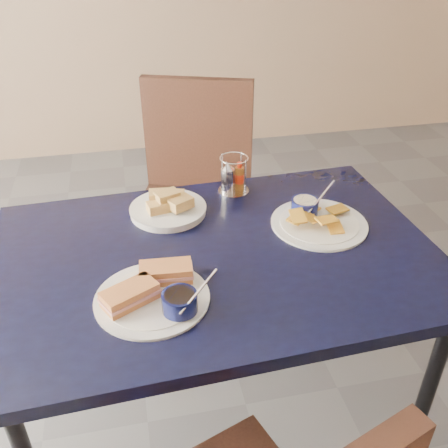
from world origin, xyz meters
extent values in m
plane|color=#515256|center=(0.00, 0.00, 0.00)|extent=(6.00, 6.00, 0.00)
cube|color=black|center=(-0.11, -0.02, 0.73)|extent=(1.34, 0.92, 0.04)
cylinder|color=black|center=(0.45, -0.37, 0.35)|extent=(0.04, 0.04, 0.71)
cylinder|color=black|center=(-0.67, 0.33, 0.35)|extent=(0.04, 0.04, 0.71)
cylinder|color=black|center=(0.45, 0.33, 0.35)|extent=(0.04, 0.04, 0.71)
cube|color=black|center=(-0.09, 0.65, 0.49)|extent=(0.60, 0.59, 0.05)
cylinder|color=black|center=(-0.28, 0.47, 0.23)|extent=(0.04, 0.04, 0.47)
cylinder|color=black|center=(0.10, 0.47, 0.23)|extent=(0.04, 0.04, 0.47)
cylinder|color=black|center=(-0.28, 0.84, 0.23)|extent=(0.04, 0.04, 0.47)
cylinder|color=black|center=(0.10, 0.84, 0.23)|extent=(0.04, 0.04, 0.47)
cube|color=black|center=(-0.09, 0.86, 0.76)|extent=(0.47, 0.20, 0.50)
cylinder|color=white|center=(-0.32, -0.19, 0.75)|extent=(0.30, 0.30, 0.01)
cylinder|color=white|center=(-0.32, -0.19, 0.76)|extent=(0.25, 0.25, 0.00)
cube|color=#CF834A|center=(-0.37, -0.20, 0.78)|extent=(0.16, 0.13, 0.04)
cube|color=tan|center=(-0.37, -0.20, 0.78)|extent=(0.16, 0.13, 0.01)
cube|color=#CF834A|center=(-0.27, -0.13, 0.78)|extent=(0.14, 0.08, 0.04)
cube|color=tan|center=(-0.27, -0.13, 0.78)|extent=(0.15, 0.09, 0.01)
cylinder|color=#090D35|center=(-0.25, -0.26, 0.79)|extent=(0.09, 0.09, 0.05)
cylinder|color=black|center=(-0.25, -0.26, 0.80)|extent=(0.08, 0.08, 0.01)
cylinder|color=silver|center=(-0.21, -0.28, 0.83)|extent=(0.11, 0.07, 0.08)
cylinder|color=white|center=(0.24, 0.06, 0.75)|extent=(0.31, 0.31, 0.01)
cylinder|color=white|center=(0.24, 0.06, 0.76)|extent=(0.25, 0.25, 0.00)
cube|color=gold|center=(0.27, 0.01, 0.76)|extent=(0.05, 0.07, 0.02)
cube|color=gold|center=(0.22, 0.11, 0.77)|extent=(0.08, 0.07, 0.02)
cube|color=gold|center=(0.19, 0.09, 0.77)|extent=(0.07, 0.08, 0.02)
cube|color=gold|center=(0.32, 0.10, 0.78)|extent=(0.07, 0.06, 0.01)
cube|color=gold|center=(0.20, 0.05, 0.78)|extent=(0.07, 0.08, 0.02)
cube|color=gold|center=(0.16, 0.05, 0.79)|extent=(0.08, 0.08, 0.01)
cube|color=gold|center=(0.16, 0.05, 0.79)|extent=(0.05, 0.07, 0.03)
cube|color=gold|center=(0.24, 0.01, 0.80)|extent=(0.07, 0.06, 0.01)
cylinder|color=#090D35|center=(0.21, 0.12, 0.79)|extent=(0.09, 0.09, 0.05)
cylinder|color=beige|center=(0.21, 0.12, 0.80)|extent=(0.08, 0.08, 0.01)
cylinder|color=silver|center=(0.26, 0.10, 0.83)|extent=(0.11, 0.07, 0.08)
cylinder|color=white|center=(-0.23, 0.23, 0.76)|extent=(0.25, 0.25, 0.02)
cylinder|color=white|center=(-0.23, 0.23, 0.77)|extent=(0.20, 0.20, 0.00)
cube|color=tan|center=(-0.26, 0.21, 0.79)|extent=(0.08, 0.06, 0.03)
cube|color=tan|center=(-0.21, 0.26, 0.79)|extent=(0.09, 0.07, 0.03)
cube|color=tan|center=(-0.19, 0.20, 0.80)|extent=(0.09, 0.08, 0.03)
cube|color=tan|center=(-0.25, 0.25, 0.81)|extent=(0.08, 0.06, 0.03)
cube|color=tan|center=(-0.23, 0.23, 0.81)|extent=(0.09, 0.07, 0.03)
cylinder|color=silver|center=(0.02, 0.33, 0.75)|extent=(0.11, 0.11, 0.01)
cylinder|color=silver|center=(0.05, 0.37, 0.82)|extent=(0.01, 0.01, 0.13)
cylinder|color=silver|center=(-0.01, 0.37, 0.82)|extent=(0.00, 0.01, 0.13)
cylinder|color=silver|center=(-0.01, 0.30, 0.82)|extent=(0.00, 0.01, 0.13)
cylinder|color=silver|center=(0.05, 0.30, 0.82)|extent=(0.01, 0.01, 0.13)
torus|color=silver|center=(0.02, 0.33, 0.88)|extent=(0.10, 0.10, 0.00)
cylinder|color=silver|center=(0.00, 0.33, 0.80)|extent=(0.05, 0.05, 0.08)
cone|color=silver|center=(0.00, 0.33, 0.85)|extent=(0.04, 0.04, 0.02)
cylinder|color=brown|center=(0.04, 0.34, 0.80)|extent=(0.03, 0.03, 0.08)
cylinder|color=#A52009|center=(0.04, 0.34, 0.80)|extent=(0.03, 0.03, 0.03)
cylinder|color=#A52009|center=(0.04, 0.34, 0.85)|extent=(0.02, 0.02, 0.02)
camera|label=1|loc=(-0.34, -1.19, 1.62)|focal=40.00mm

